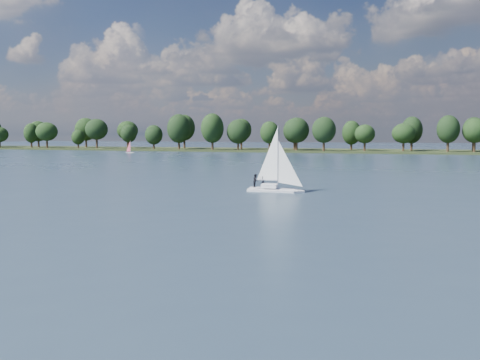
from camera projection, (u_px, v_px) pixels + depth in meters
name	position (u px, v px, depth m)	size (l,w,h in m)	color
ground	(316.00, 169.00, 111.31)	(700.00, 700.00, 0.00)	#233342
far_shore	(368.00, 152.00, 216.95)	(660.00, 40.00, 1.50)	black
sailboat	(273.00, 173.00, 67.33)	(6.65, 1.94, 8.72)	silver
dinghy_pink	(130.00, 150.00, 204.67)	(3.27, 1.50, 5.08)	silver
treeline	(339.00, 132.00, 216.27)	(562.18, 73.94, 18.42)	black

